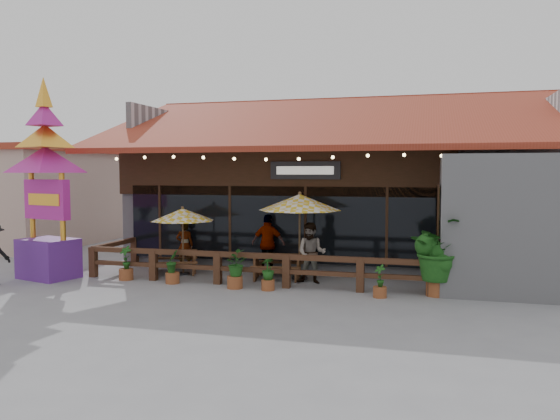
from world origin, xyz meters
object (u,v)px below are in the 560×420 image
(picnic_table_right, at_px, (277,262))
(thai_sign_tower, at_px, (46,165))
(picnic_table_left, at_px, (174,258))
(tropical_plant, at_px, (438,251))
(umbrella_right, at_px, (300,203))
(umbrella_left, at_px, (183,215))

(picnic_table_right, relative_size, thai_sign_tower, 0.26)
(picnic_table_left, bearing_deg, thai_sign_tower, -152.05)
(picnic_table_right, distance_m, thai_sign_tower, 7.38)
(picnic_table_left, bearing_deg, tropical_plant, -8.08)
(umbrella_right, xyz_separation_m, tropical_plant, (3.87, -1.22, -1.10))
(umbrella_right, relative_size, tropical_plant, 1.35)
(umbrella_left, relative_size, thai_sign_tower, 0.34)
(thai_sign_tower, bearing_deg, umbrella_left, 23.93)
(tropical_plant, bearing_deg, thai_sign_tower, -176.93)
(picnic_table_left, bearing_deg, picnic_table_right, 0.46)
(thai_sign_tower, distance_m, tropical_plant, 11.33)
(thai_sign_tower, xyz_separation_m, tropical_plant, (11.10, 0.60, -2.20))
(umbrella_right, relative_size, thai_sign_tower, 0.43)
(umbrella_right, bearing_deg, tropical_plant, -17.46)
(picnic_table_left, xyz_separation_m, picnic_table_right, (3.34, 0.03, 0.01))
(thai_sign_tower, height_order, tropical_plant, thai_sign_tower)
(umbrella_right, distance_m, picnic_table_right, 1.90)
(umbrella_right, height_order, tropical_plant, umbrella_right)
(umbrella_left, xyz_separation_m, thai_sign_tower, (-3.60, -1.60, 1.52))
(thai_sign_tower, relative_size, tropical_plant, 3.15)
(umbrella_left, relative_size, picnic_table_right, 1.34)
(picnic_table_left, distance_m, thai_sign_tower, 4.66)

